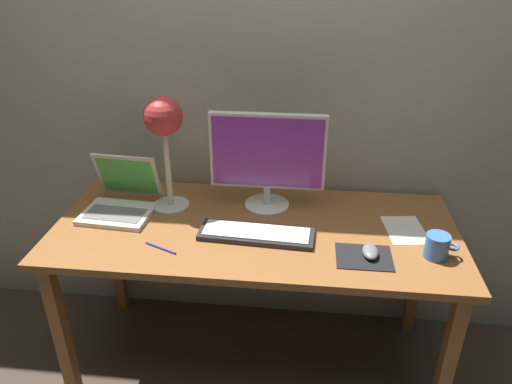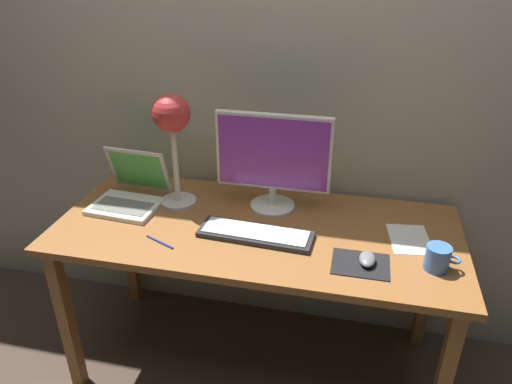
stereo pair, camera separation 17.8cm
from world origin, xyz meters
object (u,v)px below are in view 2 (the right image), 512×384
coffee_mug (438,258)px  pen (160,242)px  monitor (273,158)px  desk_lamp (172,123)px  laptop (132,189)px  mouse (367,259)px  keyboard_main (256,234)px

coffee_mug → pen: size_ratio=0.86×
monitor → desk_lamp: size_ratio=0.97×
monitor → laptop: monitor is taller
monitor → desk_lamp: 0.43m
laptop → monitor: bearing=7.6°
monitor → pen: size_ratio=3.36×
desk_lamp → mouse: bearing=-18.7°
laptop → mouse: size_ratio=3.13×
coffee_mug → pen: bearing=-176.6°
monitor → coffee_mug: 0.73m
mouse → coffee_mug: size_ratio=0.80×
keyboard_main → laptop: (-0.58, 0.16, 0.05)m
mouse → pen: (-0.76, -0.04, -0.02)m
keyboard_main → mouse: size_ratio=4.66×
monitor → mouse: 0.56m
desk_lamp → pen: size_ratio=3.45×
pen → mouse: bearing=2.7°
laptop → coffee_mug: (1.24, -0.22, -0.02)m
monitor → coffee_mug: (0.64, -0.30, -0.18)m
desk_lamp → pen: (0.04, -0.31, -0.36)m
monitor → pen: 0.56m
desk_lamp → pen: desk_lamp is taller
mouse → monitor: bearing=141.2°
desk_lamp → laptop: bearing=-171.0°
mouse → coffee_mug: (0.23, 0.02, 0.02)m
desk_lamp → coffee_mug: bearing=-13.5°
coffee_mug → desk_lamp: bearing=166.5°
monitor → coffee_mug: bearing=-25.2°
keyboard_main → coffee_mug: bearing=-5.4°
mouse → coffee_mug: 0.24m
keyboard_main → coffee_mug: 0.66m
desk_lamp → mouse: desk_lamp is taller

